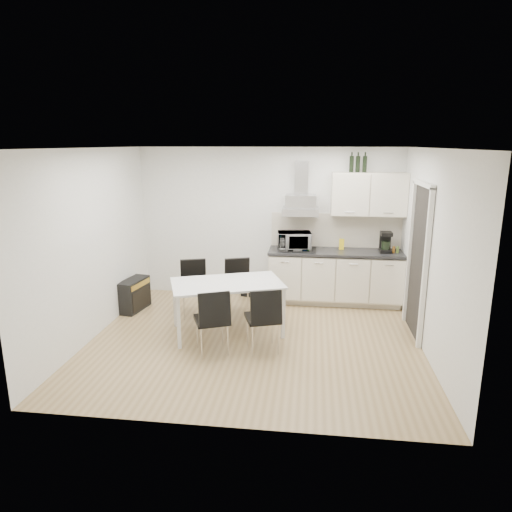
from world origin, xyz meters
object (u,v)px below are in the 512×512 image
Objects in this scene: chair_far_right at (239,288)px; chair_far_left at (194,289)px; floor_speaker at (247,287)px; chair_near_left at (212,321)px; kitchenette at (337,255)px; guitar_amp at (134,295)px; dining_table at (227,287)px; chair_near_right at (263,319)px.

chair_far_left is at bearing -7.01° from chair_far_right.
chair_far_left is 1.31m from floor_speaker.
chair_far_left and chair_near_left have the same top height.
chair_far_right and chair_near_left have the same top height.
chair_far_left is at bearing 91.20° from chair_near_left.
kitchenette is at bearing 29.03° from chair_near_left.
guitar_amp is (-1.74, -0.02, -0.18)m from chair_far_right.
dining_table is at bearing 120.59° from chair_far_left.
chair_far_left is 1.62m from chair_near_right.
kitchenette is 2.19m from dining_table.
kitchenette is 2.45m from chair_far_left.
kitchenette is 7.96× the size of floor_speaker.
dining_table reaches higher than guitar_amp.
chair_far_left is 1.00× the size of chair_near_right.
dining_table is 1.98× the size of chair_far_left.
chair_far_left is 1.36m from chair_near_left.
dining_table is at bearing 60.65° from chair_near_left.
floor_speaker is (-1.55, 0.17, -0.67)m from kitchenette.
chair_far_left is at bearing 1.99° from guitar_amp.
kitchenette is 2.86× the size of chair_near_left.
chair_far_left is 1.00× the size of chair_near_left.
kitchenette is at bearing -175.17° from chair_far_left.
chair_far_left and chair_far_right have the same top height.
guitar_amp is 1.97m from floor_speaker.
chair_far_left is 1.07m from guitar_amp.
kitchenette is 2.76m from chair_near_left.
floor_speaker is at bearing 67.73° from dining_table.
chair_far_right is at bearing 175.39° from chair_far_left.
kitchenette is 1.45× the size of dining_table.
chair_far_left is (-0.63, 0.57, -0.24)m from dining_table.
guitar_amp is (-3.28, -0.78, -0.57)m from kitchenette.
floor_speaker is at bearing 63.83° from chair_near_left.
kitchenette reaches higher than chair_far_right.
chair_near_left is 1.00× the size of chair_near_right.
dining_table is at bearing 118.38° from chair_near_right.
chair_far_right reaches higher than floor_speaker.
chair_far_left is 0.71m from chair_far_right.
chair_far_right is at bearing 64.84° from dining_table.
chair_near_right is (-1.04, -2.01, -0.39)m from kitchenette.
chair_near_left is 2.12m from guitar_amp.
chair_near_right is (0.64, 0.14, 0.00)m from chair_near_left.
dining_table is 1.98× the size of chair_near_right.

